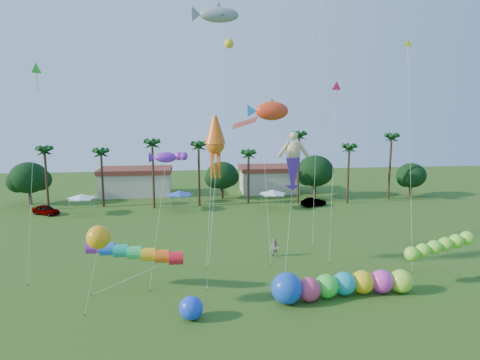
{
  "coord_description": "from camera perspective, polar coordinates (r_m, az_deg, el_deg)",
  "views": [
    {
      "loc": [
        -4.29,
        -26.74,
        15.15
      ],
      "look_at": [
        0.0,
        10.0,
        9.0
      ],
      "focal_mm": 32.0,
      "sensor_mm": 36.0,
      "label": 1
    }
  ],
  "objects": [
    {
      "name": "fish_kite",
      "position": [
        45.77,
        4.27,
        9.17
      ],
      "size": [
        5.54,
        7.06,
        16.07
      ],
      "color": "#F43B1B",
      "rests_on": "ground"
    },
    {
      "name": "rainbow_tube",
      "position": [
        36.54,
        -11.71,
        -10.28
      ],
      "size": [
        9.12,
        2.58,
        3.5
      ],
      "color": "red",
      "rests_on": "ground"
    },
    {
      "name": "delta_kite_green",
      "position": [
        43.22,
        -25.53,
        12.75
      ],
      "size": [
        1.3,
        4.64,
        19.24
      ],
      "color": "green",
      "rests_on": "ground"
    },
    {
      "name": "spectator_b",
      "position": [
        44.98,
        4.67,
        -9.01
      ],
      "size": [
        1.15,
        1.14,
        1.87
      ],
      "primitive_type": "imported",
      "rotation": [
        0.0,
        0.0,
        -0.78
      ],
      "color": "#A39A88",
      "rests_on": "ground"
    },
    {
      "name": "delta_kite_red",
      "position": [
        45.06,
        12.72,
        11.62
      ],
      "size": [
        1.87,
        3.45,
        17.94
      ],
      "color": "#FE1C40",
      "rests_on": "ground"
    },
    {
      "name": "merman_kite",
      "position": [
        40.0,
        7.08,
        1.94
      ],
      "size": [
        2.54,
        4.04,
        12.62
      ],
      "color": "#DBB67C",
      "rests_on": "ground"
    },
    {
      "name": "tent_row",
      "position": [
        64.31,
        -8.06,
        -1.77
      ],
      "size": [
        31.0,
        4.0,
        0.6
      ],
      "color": "white",
      "rests_on": "ground"
    },
    {
      "name": "car_b",
      "position": [
        68.43,
        9.79,
        -2.92
      ],
      "size": [
        4.27,
        2.85,
        1.33
      ],
      "primitive_type": "imported",
      "rotation": [
        0.0,
        0.0,
        1.97
      ],
      "color": "#4C4C54",
      "rests_on": "ground"
    },
    {
      "name": "shark_kite",
      "position": [
        45.44,
        -2.8,
        21.12
      ],
      "size": [
        5.43,
        6.57,
        25.31
      ],
      "color": "gray",
      "rests_on": "ground"
    },
    {
      "name": "green_worm",
      "position": [
        39.96,
        21.91,
        -9.12
      ],
      "size": [
        10.54,
        2.89,
        3.65
      ],
      "color": "#85F536",
      "rests_on": "ground"
    },
    {
      "name": "delta_kite_yellow",
      "position": [
        45.94,
        21.49,
        15.74
      ],
      "size": [
        1.08,
        4.76,
        21.87
      ],
      "color": "#FBFF1A",
      "rests_on": "ground"
    },
    {
      "name": "car_a",
      "position": [
        68.24,
        -24.46,
        -3.64
      ],
      "size": [
        4.45,
        3.49,
        1.42
      ],
      "primitive_type": "imported",
      "rotation": [
        0.0,
        0.0,
        1.06
      ],
      "color": "#4C4C54",
      "rests_on": "ground"
    },
    {
      "name": "lobster_kite",
      "position": [
        38.73,
        -9.87,
        2.99
      ],
      "size": [
        3.78,
        5.19,
        11.57
      ],
      "color": "purple",
      "rests_on": "ground"
    },
    {
      "name": "ground",
      "position": [
        31.04,
        2.28,
        -19.79
      ],
      "size": [
        160.0,
        160.0,
        0.0
      ],
      "primitive_type": "plane",
      "color": "#285116",
      "rests_on": "ground"
    },
    {
      "name": "blue_ball",
      "position": [
        32.6,
        -6.54,
        -16.6
      ],
      "size": [
        1.75,
        1.75,
        1.75
      ],
      "primitive_type": "sphere",
      "color": "blue",
      "rests_on": "ground"
    },
    {
      "name": "squid_kite",
      "position": [
        37.57,
        -3.32,
        4.73
      ],
      "size": [
        2.44,
        4.43,
        14.7
      ],
      "color": "orange",
      "rests_on": "ground"
    },
    {
      "name": "caterpillar_inflatable",
      "position": [
        36.58,
        12.89,
        -13.49
      ],
      "size": [
        12.29,
        3.44,
        2.5
      ],
      "rotation": [
        0.0,
        0.0,
        0.11
      ],
      "color": "#D83869",
      "rests_on": "ground"
    },
    {
      "name": "buildings_row",
      "position": [
        77.87,
        -5.68,
        -0.33
      ],
      "size": [
        35.0,
        7.0,
        4.0
      ],
      "color": "beige",
      "rests_on": "ground"
    },
    {
      "name": "tree_line",
      "position": [
        72.0,
        -0.32,
        0.75
      ],
      "size": [
        69.46,
        8.91,
        11.0
      ],
      "color": "#3A2819",
      "rests_on": "ground"
    },
    {
      "name": "orange_ball_kite",
      "position": [
        33.3,
        -18.34,
        -7.27
      ],
      "size": [
        2.31,
        2.09,
        6.73
      ],
      "color": "#FFAB14",
      "rests_on": "ground"
    }
  ]
}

